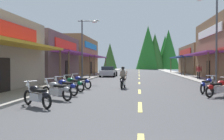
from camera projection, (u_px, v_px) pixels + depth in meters
The scene contains 20 objects.
ground at pixel (139, 76), 35.15m from camera, with size 10.70×94.66×0.10m, color #424244.
sidewalk_left at pixel (93, 75), 35.85m from camera, with size 2.49×94.66×0.12m, color gray.
sidewalk_right at pixel (187, 76), 34.44m from camera, with size 2.49×94.66×0.12m, color #9E9991.
centerline_dashes at pixel (139, 75), 40.19m from camera, with size 0.16×72.84×0.01m.
storefront_left_middle at pixel (36, 58), 27.24m from camera, with size 8.90×11.00×4.85m.
storefront_left_far at pixel (73, 56), 40.86m from camera, with size 7.86×13.60×5.93m.
storefront_right_far at pixel (203, 60), 42.23m from camera, with size 7.80×13.93×4.83m.
streetlamp_left at pixel (85, 41), 24.96m from camera, with size 2.18×0.30×6.16m.
streetlamp_right at pixel (212, 29), 18.62m from camera, with size 2.18×0.30×6.83m.
motorcycle_parked_right_3 at pixel (219, 88), 13.14m from camera, with size 1.77×1.36×1.04m.
motorcycle_parked_right_4 at pixel (207, 85), 14.94m from camera, with size 1.33×1.80×1.04m.
motorcycle_parked_left_0 at pixel (37, 95), 10.06m from camera, with size 1.75×1.39×1.04m.
motorcycle_parked_left_1 at pixel (57, 90), 12.02m from camera, with size 1.90×1.17×1.04m.
motorcycle_parked_left_2 at pixel (65, 86), 13.81m from camera, with size 1.86×1.23×1.04m.
motorcycle_parked_left_3 at pixel (73, 84), 15.69m from camera, with size 1.85×1.25×1.04m.
motorcycle_parked_left_4 at pixel (80, 82), 17.47m from camera, with size 1.87×1.21×1.04m.
rider_cruising_lead at pixel (123, 79), 17.73m from camera, with size 0.60×2.14×1.57m.
pedestrian_by_shop at pixel (199, 71), 26.38m from camera, with size 0.53×0.38×1.73m.
parked_car_curbside at pixel (109, 72), 33.77m from camera, with size 2.12×4.33×1.40m.
treeline_backdrop at pixel (154, 50), 80.58m from camera, with size 25.50×12.29×13.85m.
Camera 1 is at (-0.05, -2.99, 1.76)m, focal length 39.81 mm.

